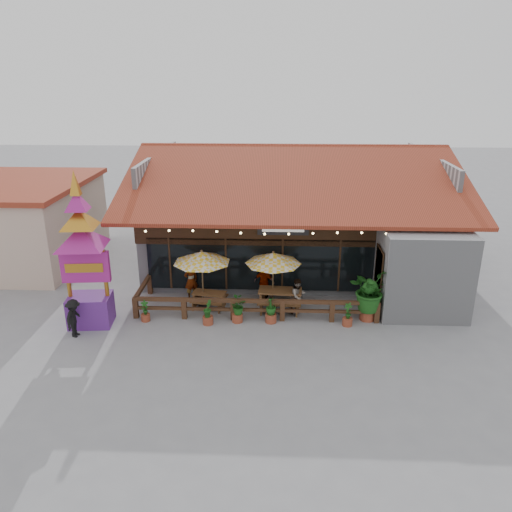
{
  "coord_description": "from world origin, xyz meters",
  "views": [
    {
      "loc": [
        -0.8,
        -18.66,
        9.51
      ],
      "look_at": [
        -1.65,
        1.5,
        2.04
      ],
      "focal_mm": 35.0,
      "sensor_mm": 36.0,
      "label": 1
    }
  ],
  "objects_px": {
    "picnic_table_right": "(280,296)",
    "thai_sign_tower": "(82,241)",
    "tropical_plant": "(369,291)",
    "umbrella_right": "(273,258)",
    "pedestrian": "(74,318)",
    "picnic_table_left": "(209,297)",
    "umbrella_left": "(202,257)"
  },
  "relations": [
    {
      "from": "picnic_table_right",
      "to": "thai_sign_tower",
      "type": "bearing_deg",
      "value": -167.48
    },
    {
      "from": "thai_sign_tower",
      "to": "tropical_plant",
      "type": "distance_m",
      "value": 11.35
    },
    {
      "from": "thai_sign_tower",
      "to": "tropical_plant",
      "type": "relative_size",
      "value": 2.96
    },
    {
      "from": "umbrella_left",
      "to": "umbrella_right",
      "type": "height_order",
      "value": "umbrella_left"
    },
    {
      "from": "tropical_plant",
      "to": "umbrella_right",
      "type": "bearing_deg",
      "value": 164.67
    },
    {
      "from": "picnic_table_right",
      "to": "umbrella_right",
      "type": "bearing_deg",
      "value": 144.94
    },
    {
      "from": "picnic_table_right",
      "to": "pedestrian",
      "type": "relative_size",
      "value": 1.26
    },
    {
      "from": "umbrella_right",
      "to": "pedestrian",
      "type": "height_order",
      "value": "umbrella_right"
    },
    {
      "from": "picnic_table_right",
      "to": "thai_sign_tower",
      "type": "height_order",
      "value": "thai_sign_tower"
    },
    {
      "from": "picnic_table_left",
      "to": "tropical_plant",
      "type": "relative_size",
      "value": 0.7
    },
    {
      "from": "tropical_plant",
      "to": "picnic_table_right",
      "type": "bearing_deg",
      "value": 166.7
    },
    {
      "from": "umbrella_left",
      "to": "thai_sign_tower",
      "type": "height_order",
      "value": "thai_sign_tower"
    },
    {
      "from": "picnic_table_left",
      "to": "picnic_table_right",
      "type": "height_order",
      "value": "picnic_table_right"
    },
    {
      "from": "pedestrian",
      "to": "picnic_table_left",
      "type": "bearing_deg",
      "value": -53.41
    },
    {
      "from": "picnic_table_right",
      "to": "tropical_plant",
      "type": "bearing_deg",
      "value": -13.3
    },
    {
      "from": "umbrella_left",
      "to": "picnic_table_right",
      "type": "distance_m",
      "value": 3.69
    },
    {
      "from": "umbrella_left",
      "to": "thai_sign_tower",
      "type": "relative_size",
      "value": 0.48
    },
    {
      "from": "umbrella_left",
      "to": "picnic_table_left",
      "type": "distance_m",
      "value": 1.82
    },
    {
      "from": "picnic_table_left",
      "to": "thai_sign_tower",
      "type": "relative_size",
      "value": 0.24
    },
    {
      "from": "umbrella_right",
      "to": "picnic_table_right",
      "type": "relative_size",
      "value": 1.32
    },
    {
      "from": "umbrella_left",
      "to": "thai_sign_tower",
      "type": "distance_m",
      "value": 4.78
    },
    {
      "from": "pedestrian",
      "to": "tropical_plant",
      "type": "bearing_deg",
      "value": -74.14
    },
    {
      "from": "tropical_plant",
      "to": "pedestrian",
      "type": "bearing_deg",
      "value": -170.79
    },
    {
      "from": "picnic_table_right",
      "to": "pedestrian",
      "type": "height_order",
      "value": "pedestrian"
    },
    {
      "from": "umbrella_right",
      "to": "tropical_plant",
      "type": "height_order",
      "value": "umbrella_right"
    },
    {
      "from": "picnic_table_left",
      "to": "tropical_plant",
      "type": "bearing_deg",
      "value": -7.85
    },
    {
      "from": "umbrella_left",
      "to": "picnic_table_left",
      "type": "xyz_separation_m",
      "value": [
        0.26,
        -0.04,
        -1.8
      ]
    },
    {
      "from": "tropical_plant",
      "to": "pedestrian",
      "type": "xyz_separation_m",
      "value": [
        -11.36,
        -1.84,
        -0.53
      ]
    },
    {
      "from": "umbrella_right",
      "to": "pedestrian",
      "type": "bearing_deg",
      "value": -158.81
    },
    {
      "from": "umbrella_left",
      "to": "thai_sign_tower",
      "type": "bearing_deg",
      "value": -157.29
    },
    {
      "from": "umbrella_left",
      "to": "picnic_table_left",
      "type": "height_order",
      "value": "umbrella_left"
    },
    {
      "from": "umbrella_right",
      "to": "pedestrian",
      "type": "distance_m",
      "value": 8.16
    }
  ]
}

